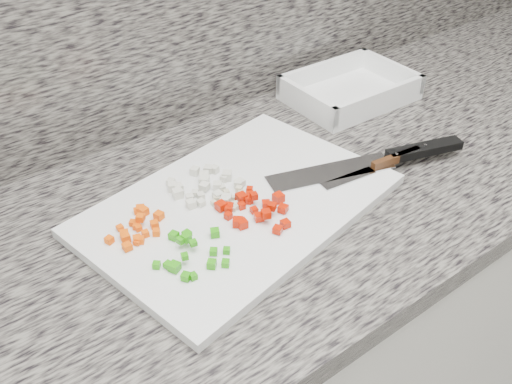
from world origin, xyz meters
TOP-DOWN VIEW (x-y plane):
  - cabinet at (0.00, 1.44)m, footprint 3.92×0.62m
  - countertop at (0.00, 1.44)m, footprint 3.96×0.64m
  - cutting_board at (-0.00, 1.43)m, footprint 0.54×0.41m
  - carrot_pile at (-0.17, 1.46)m, footprint 0.10×0.08m
  - onion_pile at (-0.03, 1.49)m, footprint 0.12×0.12m
  - green_pepper_pile at (-0.14, 1.36)m, footprint 0.12×0.11m
  - red_pepper_pile at (-0.00, 1.39)m, footprint 0.11×0.13m
  - garlic_pile at (-0.02, 1.44)m, footprint 0.06×0.06m
  - chef_knife at (0.29, 1.36)m, footprint 0.37×0.15m
  - paring_knife at (0.26, 1.36)m, footprint 0.21×0.04m
  - tray at (0.42, 1.60)m, footprint 0.27×0.20m

SIDE VIEW (x-z plane):
  - cabinet at x=0.00m, z-range 0.00..0.86m
  - countertop at x=0.00m, z-range 0.86..0.90m
  - cutting_board at x=0.00m, z-range 0.90..0.92m
  - tray at x=0.42m, z-range 0.89..0.95m
  - garlic_pile at x=-0.02m, z-range 0.92..0.93m
  - chef_knife at x=0.29m, z-range 0.91..0.93m
  - carrot_pile at x=-0.17m, z-range 0.91..0.93m
  - paring_knife at x=0.26m, z-range 0.91..0.93m
  - onion_pile at x=-0.03m, z-range 0.92..0.93m
  - green_pepper_pile at x=-0.14m, z-range 0.91..0.93m
  - red_pepper_pile at x=0.00m, z-range 0.91..0.94m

